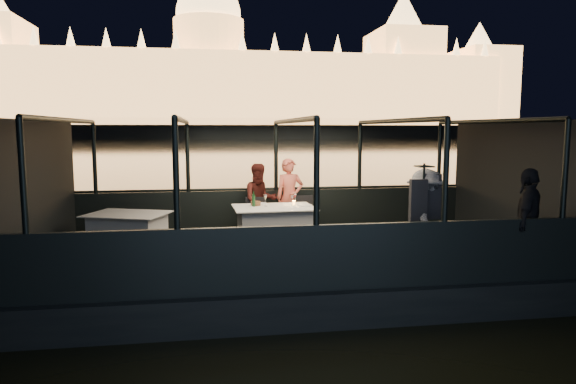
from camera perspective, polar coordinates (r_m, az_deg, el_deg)
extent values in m
plane|color=black|center=(88.59, -8.09, 5.16)|extent=(500.00, 500.00, 0.00)
cube|color=black|center=(9.05, 0.40, -10.10)|extent=(8.60, 4.40, 1.00)
cube|color=black|center=(8.92, 0.40, -7.15)|extent=(8.00, 4.00, 0.04)
cube|color=black|center=(10.77, -1.33, -2.15)|extent=(8.00, 0.08, 0.90)
cube|color=black|center=(6.90, 3.14, -7.35)|extent=(8.00, 0.08, 0.90)
cube|color=#423D33|center=(218.55, -8.66, 6.44)|extent=(400.00, 140.00, 6.00)
cube|color=white|center=(9.34, -1.57, -3.96)|extent=(1.49, 1.11, 0.77)
cube|color=white|center=(9.41, -17.34, -4.20)|extent=(1.59, 1.37, 0.71)
cube|color=black|center=(10.05, -3.57, -2.82)|extent=(0.45, 0.45, 0.82)
cube|color=black|center=(10.24, 1.89, -2.63)|extent=(0.40, 0.40, 0.82)
imported|color=#E26952|center=(10.39, 0.18, -0.81)|extent=(0.61, 0.45, 1.57)
imported|color=#431612|center=(10.31, -3.13, -0.88)|extent=(0.79, 0.65, 1.48)
imported|color=silver|center=(8.17, 14.96, -2.46)|extent=(0.76, 1.11, 1.57)
imported|color=black|center=(8.34, 25.11, -2.70)|extent=(0.94, 0.95, 1.60)
cylinder|color=#163D1C|center=(9.32, -3.84, -0.69)|extent=(0.06, 0.06, 0.27)
cylinder|color=brown|center=(9.44, -3.61, -1.27)|extent=(0.19, 0.19, 0.07)
cylinder|color=#FFA43F|center=(9.54, 0.65, -1.17)|extent=(0.07, 0.07, 0.07)
cylinder|color=silver|center=(9.41, 1.90, -1.49)|extent=(0.27, 0.27, 0.02)
cylinder|color=white|center=(9.65, -3.09, -1.28)|extent=(0.30, 0.30, 0.02)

